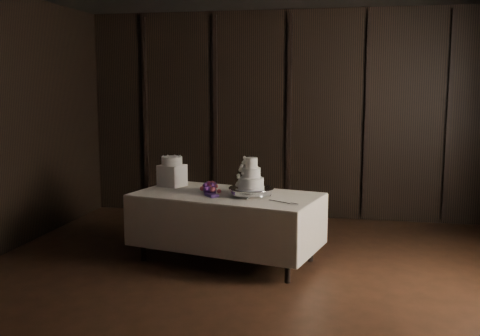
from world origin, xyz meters
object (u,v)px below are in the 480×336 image
Objects in this scene: wedding_cake at (249,176)px; display_table at (227,224)px; box_pedestal at (172,175)px; small_cake at (172,161)px; bouquet at (210,189)px; cake_stand at (251,192)px.

display_table is at bearing 140.36° from wedding_cake.
box_pedestal is (-0.74, 0.34, 0.47)m from display_table.
small_cake is at bearing 167.99° from display_table.
bouquet is 1.43× the size of box_pedestal.
bouquet reaches higher than display_table.
box_pedestal reaches higher than bouquet.
cake_stand is 1.49× the size of wedding_cake.
bouquet is (-0.17, -0.05, 0.40)m from display_table.
wedding_cake reaches higher than display_table.
small_cake is (-1.00, 0.43, 0.08)m from wedding_cake.
display_table is 1.03m from small_cake.
cake_stand is 1.10m from box_pedestal.
box_pedestal is at bearing 0.00° from small_cake.
box_pedestal reaches higher than display_table.
box_pedestal is (-1.00, 0.43, -0.09)m from wedding_cake.
wedding_cake is 0.47m from bouquet.
wedding_cake reaches higher than small_cake.
bouquet is 1.52× the size of small_cake.
box_pedestal is at bearing 134.98° from wedding_cake.
cake_stand is 0.46m from bouquet.
small_cake is (0.00, 0.00, 0.17)m from box_pedestal.
bouquet is at bearing 177.79° from cake_stand.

